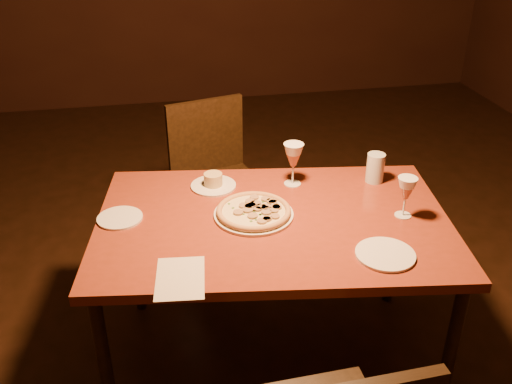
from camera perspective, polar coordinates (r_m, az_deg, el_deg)
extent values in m
plane|color=#311A10|center=(2.68, -1.81, -16.43)|extent=(7.00, 7.00, 0.00)
cube|color=maroon|center=(2.24, 1.74, -3.14)|extent=(1.49, 1.07, 0.04)
cylinder|color=black|center=(2.22, -14.78, -16.91)|extent=(0.05, 0.05, 0.70)
cylinder|color=black|center=(2.80, -12.01, -5.67)|extent=(0.05, 0.05, 0.70)
cylinder|color=black|center=(2.31, 18.75, -15.45)|extent=(0.05, 0.05, 0.70)
cylinder|color=black|center=(2.87, 13.70, -4.93)|extent=(0.05, 0.05, 0.70)
cube|color=black|center=(3.05, -3.53, 0.45)|extent=(0.52, 0.52, 0.04)
cube|color=black|center=(3.12, -5.06, 5.63)|extent=(0.42, 0.14, 0.41)
cylinder|color=black|center=(2.98, -5.20, -5.71)|extent=(0.04, 0.04, 0.44)
cylinder|color=black|center=(3.26, -7.39, -2.58)|extent=(0.04, 0.04, 0.44)
cylinder|color=black|center=(3.10, 0.80, -4.17)|extent=(0.04, 0.04, 0.44)
cylinder|color=black|center=(3.36, -1.82, -1.27)|extent=(0.04, 0.04, 0.44)
cylinder|color=silver|center=(2.25, -0.24, -2.26)|extent=(0.31, 0.31, 0.01)
cylinder|color=beige|center=(2.24, -0.24, -2.01)|extent=(0.29, 0.29, 0.01)
torus|color=tan|center=(2.24, -0.24, -1.88)|extent=(0.30, 0.30, 0.02)
cylinder|color=silver|center=(2.47, -4.28, 0.63)|extent=(0.19, 0.19, 0.01)
cylinder|color=tan|center=(2.45, -4.31, 1.27)|extent=(0.08, 0.08, 0.05)
cylinder|color=silver|center=(2.53, 11.84, 2.38)|extent=(0.08, 0.08, 0.13)
cylinder|color=silver|center=(2.29, -13.46, -2.54)|extent=(0.18, 0.18, 0.01)
cylinder|color=silver|center=(2.07, 12.80, -6.10)|extent=(0.21, 0.21, 0.01)
cube|color=beige|center=(1.93, -7.59, -8.53)|extent=(0.19, 0.25, 0.00)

